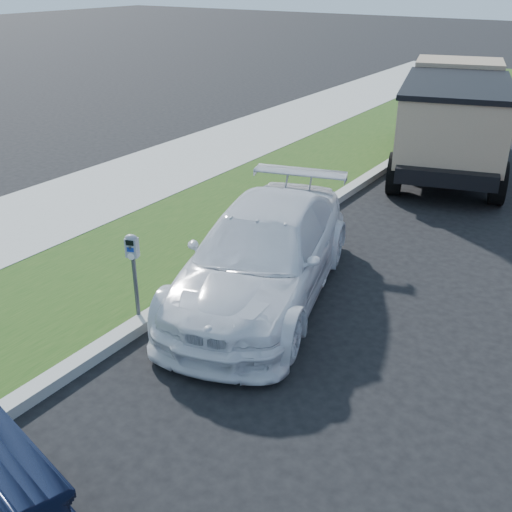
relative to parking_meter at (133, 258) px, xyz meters
The scene contains 5 objects.
ground 2.91m from the parking_meter, ahead, with size 120.00×120.00×0.00m, color black.
streetside 3.63m from the parking_meter, 144.48° to the left, with size 6.12×50.00×0.15m.
parking_meter is the anchor object (origin of this frame).
white_wagon 2.03m from the parking_meter, 59.02° to the left, with size 1.96×4.83×1.40m, color white.
dump_truck 9.92m from the parking_meter, 82.40° to the left, with size 3.83×6.47×2.39m.
Camera 1 is at (2.70, -5.19, 4.58)m, focal length 42.00 mm.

